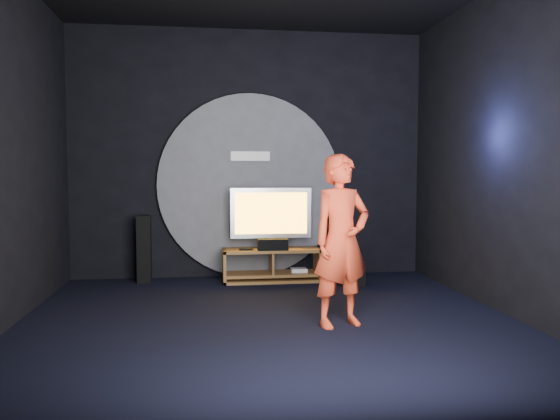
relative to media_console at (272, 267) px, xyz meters
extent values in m
plane|color=black|center=(-0.27, -2.05, -0.20)|extent=(5.00, 5.00, 0.00)
cube|color=black|center=(-0.27, 0.45, 1.55)|extent=(5.00, 0.04, 3.50)
cube|color=black|center=(-0.27, -4.55, 1.55)|extent=(5.00, 0.04, 3.50)
cube|color=black|center=(2.23, -2.05, 1.55)|extent=(0.04, 5.00, 3.50)
cylinder|color=#515156|center=(-0.27, 0.39, 1.10)|extent=(2.60, 0.08, 2.60)
cube|color=white|center=(-0.27, 0.34, 1.52)|extent=(0.55, 0.03, 0.13)
cube|color=#945D2D|center=(-0.01, 0.00, 0.23)|extent=(1.33, 0.45, 0.04)
cube|color=#945D2D|center=(-0.01, 0.00, -0.10)|extent=(1.29, 0.42, 0.04)
cube|color=#945D2D|center=(-0.65, 0.00, 0.03)|extent=(0.04, 0.45, 0.45)
cube|color=#945D2D|center=(0.64, 0.00, 0.03)|extent=(0.04, 0.45, 0.45)
cube|color=#945D2D|center=(-0.01, 0.00, 0.07)|extent=(0.03, 0.40, 0.29)
cube|color=#945D2D|center=(-0.01, 0.00, -0.18)|extent=(1.33, 0.45, 0.04)
cube|color=white|center=(0.37, 0.00, -0.05)|extent=(0.22, 0.16, 0.05)
cube|color=#B7B7BF|center=(-0.01, 0.07, 0.27)|extent=(0.36, 0.22, 0.04)
cylinder|color=#B7B7BF|center=(-0.01, 0.07, 0.34)|extent=(0.07, 0.07, 0.10)
cube|color=#B7B7BF|center=(-0.01, 0.07, 0.74)|extent=(1.11, 0.06, 0.69)
cube|color=#FFA623|center=(-0.01, 0.04, 0.74)|extent=(0.99, 0.01, 0.56)
cube|color=black|center=(-0.01, -0.15, 0.33)|extent=(0.40, 0.15, 0.15)
cube|color=black|center=(-0.37, -0.12, 0.27)|extent=(0.18, 0.05, 0.02)
cube|color=black|center=(-1.73, 0.16, 0.26)|extent=(0.18, 0.20, 0.91)
cube|color=black|center=(0.93, 0.30, 0.26)|extent=(0.18, 0.20, 0.91)
cube|color=black|center=(1.02, -0.39, -0.03)|extent=(0.30, 0.30, 0.33)
imported|color=red|center=(0.41, -2.24, 0.64)|extent=(0.71, 0.58, 1.67)
camera|label=1|loc=(-0.87, -7.35, 1.30)|focal=35.00mm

